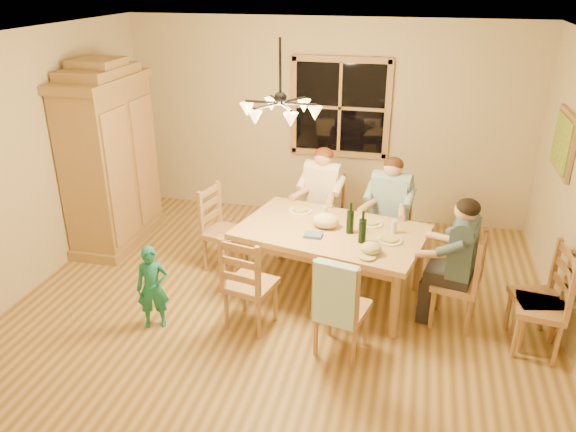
% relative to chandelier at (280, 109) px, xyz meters
% --- Properties ---
extents(floor, '(5.50, 5.50, 0.00)m').
position_rel_chandelier_xyz_m(floor, '(0.00, 0.00, -2.08)').
color(floor, brown).
rests_on(floor, ground).
extents(ceiling, '(5.50, 5.00, 0.02)m').
position_rel_chandelier_xyz_m(ceiling, '(0.00, 0.00, 0.62)').
color(ceiling, white).
rests_on(ceiling, wall_back).
extents(wall_back, '(5.50, 0.02, 2.70)m').
position_rel_chandelier_xyz_m(wall_back, '(0.00, 2.50, -0.73)').
color(wall_back, beige).
rests_on(wall_back, floor).
extents(wall_left, '(0.02, 5.00, 2.70)m').
position_rel_chandelier_xyz_m(wall_left, '(-2.75, 0.00, -0.73)').
color(wall_left, beige).
rests_on(wall_left, floor).
extents(window, '(1.30, 0.06, 1.30)m').
position_rel_chandelier_xyz_m(window, '(0.20, 2.47, -0.53)').
color(window, black).
rests_on(window, wall_back).
extents(painting, '(0.06, 0.78, 0.64)m').
position_rel_chandelier_xyz_m(painting, '(2.71, 1.20, -0.48)').
color(painting, olive).
rests_on(painting, wall_right).
extents(chandelier, '(0.77, 0.68, 0.71)m').
position_rel_chandelier_xyz_m(chandelier, '(0.00, 0.00, 0.00)').
color(chandelier, black).
rests_on(chandelier, ceiling).
extents(armoire, '(0.66, 1.40, 2.30)m').
position_rel_chandelier_xyz_m(armoire, '(-2.42, 1.03, -1.02)').
color(armoire, olive).
rests_on(armoire, floor).
extents(dining_table, '(2.09, 1.53, 0.76)m').
position_rel_chandelier_xyz_m(dining_table, '(0.45, 0.33, -1.42)').
color(dining_table, tan).
rests_on(dining_table, floor).
extents(chair_far_left, '(0.52, 0.51, 0.99)m').
position_rel_chandelier_xyz_m(chair_far_left, '(0.19, 1.31, -1.77)').
color(chair_far_left, '#9D7245').
rests_on(chair_far_left, floor).
extents(chair_far_right, '(0.52, 0.51, 0.99)m').
position_rel_chandelier_xyz_m(chair_far_right, '(1.01, 1.12, -1.77)').
color(chair_far_right, '#9D7245').
rests_on(chair_far_right, floor).
extents(chair_near_left, '(0.52, 0.51, 0.99)m').
position_rel_chandelier_xyz_m(chair_near_left, '(-0.20, -0.43, -1.77)').
color(chair_near_left, '#9D7245').
rests_on(chair_near_left, floor).
extents(chair_near_right, '(0.52, 0.51, 0.99)m').
position_rel_chandelier_xyz_m(chair_near_right, '(0.72, -0.64, -1.77)').
color(chair_near_right, '#9D7245').
rests_on(chair_near_right, floor).
extents(chair_end_left, '(0.51, 0.52, 0.99)m').
position_rel_chandelier_xyz_m(chair_end_left, '(-0.82, 0.62, -1.77)').
color(chair_end_left, '#9D7245').
rests_on(chair_end_left, floor).
extents(chair_end_right, '(0.51, 0.52, 0.99)m').
position_rel_chandelier_xyz_m(chair_end_right, '(1.73, 0.05, -1.77)').
color(chair_end_right, '#9D7245').
rests_on(chair_end_right, floor).
extents(adult_woman, '(0.46, 0.49, 0.87)m').
position_rel_chandelier_xyz_m(adult_woman, '(0.19, 1.31, -1.24)').
color(adult_woman, beige).
rests_on(adult_woman, floor).
extents(adult_plaid_man, '(0.46, 0.49, 0.87)m').
position_rel_chandelier_xyz_m(adult_plaid_man, '(1.01, 1.12, -1.24)').
color(adult_plaid_man, teal).
rests_on(adult_plaid_man, floor).
extents(adult_slate_man, '(0.49, 0.46, 0.87)m').
position_rel_chandelier_xyz_m(adult_slate_man, '(1.73, 0.05, -1.24)').
color(adult_slate_man, '#3E5464').
rests_on(adult_slate_man, floor).
extents(towel, '(0.39, 0.18, 0.58)m').
position_rel_chandelier_xyz_m(towel, '(0.68, -0.82, -1.38)').
color(towel, '#AEDEEC').
rests_on(towel, chair_near_right).
extents(wine_bottle_a, '(0.08, 0.08, 0.33)m').
position_rel_chandelier_xyz_m(wine_bottle_a, '(0.65, 0.30, -1.15)').
color(wine_bottle_a, black).
rests_on(wine_bottle_a, dining_table).
extents(wine_bottle_b, '(0.08, 0.08, 0.33)m').
position_rel_chandelier_xyz_m(wine_bottle_b, '(0.79, 0.11, -1.15)').
color(wine_bottle_b, black).
rests_on(wine_bottle_b, dining_table).
extents(plate_woman, '(0.26, 0.26, 0.02)m').
position_rel_chandelier_xyz_m(plate_woman, '(0.04, 0.71, -1.31)').
color(plate_woman, white).
rests_on(plate_woman, dining_table).
extents(plate_plaid, '(0.26, 0.26, 0.02)m').
position_rel_chandelier_xyz_m(plate_plaid, '(0.84, 0.56, -1.31)').
color(plate_plaid, white).
rests_on(plate_plaid, dining_table).
extents(plate_slate, '(0.26, 0.26, 0.02)m').
position_rel_chandelier_xyz_m(plate_slate, '(1.06, 0.20, -1.31)').
color(plate_slate, white).
rests_on(plate_slate, dining_table).
extents(wine_glass_a, '(0.06, 0.06, 0.14)m').
position_rel_chandelier_xyz_m(wine_glass_a, '(0.34, 0.60, -1.25)').
color(wine_glass_a, silver).
rests_on(wine_glass_a, dining_table).
extents(wine_glass_b, '(0.06, 0.06, 0.14)m').
position_rel_chandelier_xyz_m(wine_glass_b, '(1.09, 0.40, -1.25)').
color(wine_glass_b, silver).
rests_on(wine_glass_b, dining_table).
extents(cap, '(0.20, 0.20, 0.11)m').
position_rel_chandelier_xyz_m(cap, '(0.91, -0.11, -1.26)').
color(cap, tan).
rests_on(cap, dining_table).
extents(napkin, '(0.21, 0.18, 0.03)m').
position_rel_chandelier_xyz_m(napkin, '(0.30, 0.13, -1.30)').
color(napkin, '#526696').
rests_on(napkin, dining_table).
extents(cloth_bundle, '(0.28, 0.22, 0.15)m').
position_rel_chandelier_xyz_m(cloth_bundle, '(0.39, 0.37, -1.24)').
color(cloth_bundle, beige).
rests_on(cloth_bundle, dining_table).
extents(child, '(0.36, 0.30, 0.85)m').
position_rel_chandelier_xyz_m(child, '(-1.12, -0.66, -1.65)').
color(child, '#1A7967').
rests_on(child, floor).
extents(chair_spare_front, '(0.50, 0.52, 0.99)m').
position_rel_chandelier_xyz_m(chair_spare_front, '(2.45, -0.08, -1.77)').
color(chair_spare_front, '#9D7245').
rests_on(chair_spare_front, floor).
extents(chair_spare_back, '(0.47, 0.49, 0.99)m').
position_rel_chandelier_xyz_m(chair_spare_back, '(2.45, -0.23, -1.77)').
color(chair_spare_back, '#9D7245').
rests_on(chair_spare_back, floor).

